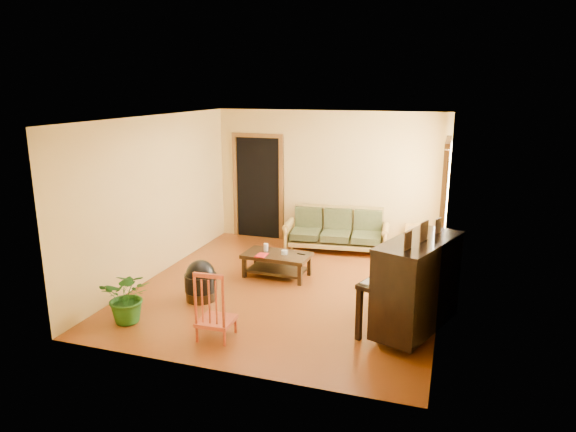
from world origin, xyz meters
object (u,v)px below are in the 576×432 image
(sofa, at_px, (336,230))
(potted_plant, at_px, (128,296))
(coffee_table, at_px, (277,265))
(footstool, at_px, (201,285))
(ceramic_crock, at_px, (430,250))
(armchair, at_px, (414,270))
(piano, at_px, (417,287))
(red_chair, at_px, (216,304))

(sofa, height_order, potted_plant, sofa)
(coffee_table, relative_size, footstool, 2.30)
(coffee_table, xyz_separation_m, ceramic_crock, (2.34, 1.81, -0.06))
(armchair, bearing_deg, footstool, -141.27)
(piano, bearing_deg, coffee_table, 170.49)
(piano, bearing_deg, sofa, 140.24)
(piano, relative_size, footstool, 2.98)
(piano, relative_size, ceramic_crock, 5.14)
(piano, relative_size, potted_plant, 1.92)
(red_chair, bearing_deg, sofa, 78.55)
(armchair, height_order, ceramic_crock, armchair)
(footstool, height_order, ceramic_crock, footstool)
(potted_plant, bearing_deg, piano, 13.25)
(ceramic_crock, xyz_separation_m, potted_plant, (-3.65, -3.99, 0.23))
(sofa, bearing_deg, potted_plant, -122.58)
(coffee_table, bearing_deg, piano, -29.95)
(footstool, bearing_deg, red_chair, -53.67)
(armchair, xyz_separation_m, footstool, (-2.95, -0.95, -0.24))
(sofa, height_order, piano, piano)
(footstool, bearing_deg, sofa, 64.59)
(coffee_table, relative_size, ceramic_crock, 3.97)
(potted_plant, bearing_deg, red_chair, -1.77)
(piano, bearing_deg, armchair, 116.12)
(coffee_table, height_order, armchair, armchair)
(armchair, bearing_deg, ceramic_crock, 107.33)
(armchair, distance_m, potted_plant, 3.99)
(potted_plant, bearing_deg, footstool, 59.53)
(potted_plant, bearing_deg, armchair, 28.38)
(piano, bearing_deg, ceramic_crock, 109.91)
(sofa, height_order, ceramic_crock, sofa)
(piano, xyz_separation_m, red_chair, (-2.33, -0.89, -0.17))
(sofa, xyz_separation_m, potted_plant, (-1.92, -3.81, -0.04))
(piano, distance_m, potted_plant, 3.72)
(piano, distance_m, footstool, 3.08)
(armchair, distance_m, footstool, 3.11)
(ceramic_crock, bearing_deg, footstool, -135.45)
(potted_plant, bearing_deg, coffee_table, 59.08)
(sofa, height_order, coffee_table, sofa)
(sofa, xyz_separation_m, armchair, (1.59, -1.92, 0.05))
(coffee_table, bearing_deg, potted_plant, -120.92)
(coffee_table, height_order, piano, piano)
(ceramic_crock, bearing_deg, coffee_table, -142.31)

